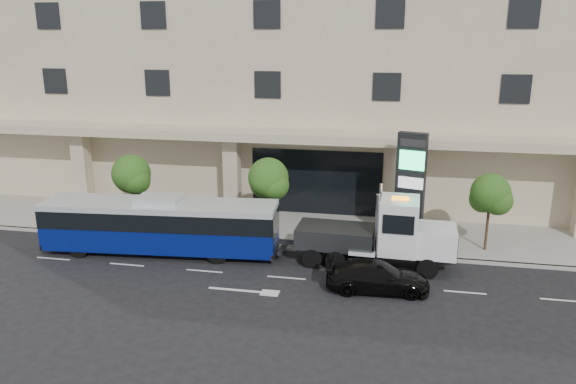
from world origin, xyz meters
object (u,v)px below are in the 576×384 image
(tow_truck, at_px, (382,235))
(signage_pylon, at_px, (410,188))
(black_sedan, at_px, (377,277))
(city_bus, at_px, (160,225))

(tow_truck, height_order, signage_pylon, signage_pylon)
(black_sedan, bearing_deg, city_bus, 74.00)
(city_bus, relative_size, signage_pylon, 2.03)
(tow_truck, distance_m, black_sedan, 2.92)
(tow_truck, xyz_separation_m, black_sedan, (-0.08, -2.76, -0.95))
(city_bus, distance_m, black_sedan, 11.40)
(signage_pylon, bearing_deg, city_bus, -148.68)
(tow_truck, bearing_deg, city_bus, -175.84)
(tow_truck, distance_m, signage_pylon, 3.71)
(black_sedan, distance_m, signage_pylon, 6.54)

